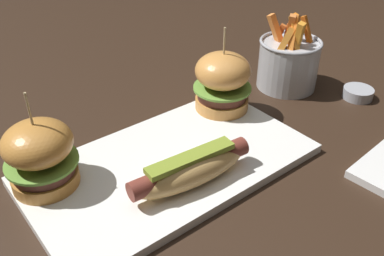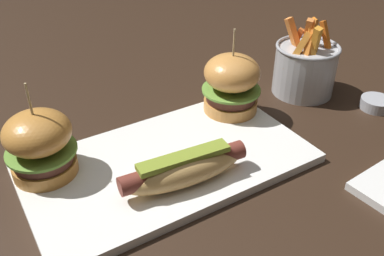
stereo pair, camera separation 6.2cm
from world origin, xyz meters
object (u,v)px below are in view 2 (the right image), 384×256
sauce_ramekin (376,103)px  fries_bucket (305,67)px  hot_dog (184,169)px  slider_right (232,83)px  slider_left (40,144)px  platter_main (168,162)px

sauce_ramekin → fries_bucket: bearing=120.7°
hot_dog → slider_right: size_ratio=1.24×
hot_dog → slider_right: (0.17, 0.12, 0.03)m
slider_right → sauce_ramekin: slider_right is taller
fries_bucket → slider_left: bearing=-179.4°
slider_left → slider_right: (0.32, 0.00, 0.00)m
platter_main → slider_right: bearing=22.6°
slider_left → sauce_ramekin: 0.58m
platter_main → hot_dog: 0.07m
platter_main → hot_dog: (-0.01, -0.06, 0.03)m
slider_right → platter_main: bearing=-157.4°
slider_left → fries_bucket: (0.49, 0.01, -0.01)m
slider_left → hot_dog: bearing=-38.1°
fries_bucket → sauce_ramekin: size_ratio=2.67×
slider_right → fries_bucket: size_ratio=0.99×
slider_left → sauce_ramekin: size_ratio=2.53×
slider_left → fries_bucket: size_ratio=0.95×
slider_left → slider_right: size_ratio=0.96×
sauce_ramekin → platter_main: bearing=173.0°
platter_main → fries_bucket: bearing=11.6°
slider_left → fries_bucket: 0.49m
slider_right → hot_dog: bearing=-143.3°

